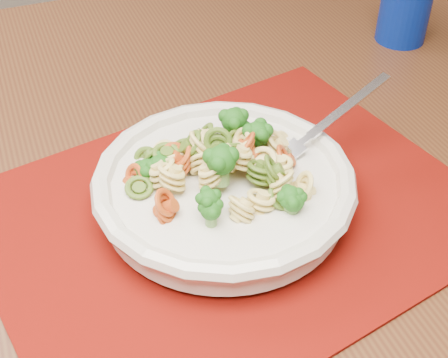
{
  "coord_description": "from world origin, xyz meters",
  "views": [
    {
      "loc": [
        0.25,
        -0.42,
        1.22
      ],
      "look_at": [
        0.27,
        0.04,
        0.82
      ],
      "focal_mm": 50.0,
      "sensor_mm": 36.0,
      "label": 1
    }
  ],
  "objects": [
    {
      "name": "placemat",
      "position": [
        0.28,
        0.04,
        0.78
      ],
      "size": [
        0.6,
        0.56,
        0.0
      ],
      "primitive_type": "cube",
      "rotation": [
        0.0,
        0.0,
        0.52
      ],
      "color": "#610804",
      "rests_on": "dining_table"
    },
    {
      "name": "pasta_broccoli_heap",
      "position": [
        0.27,
        0.04,
        0.83
      ],
      "size": [
        0.22,
        0.22,
        0.06
      ],
      "primitive_type": null,
      "color": "#E9D173",
      "rests_on": "pasta_bowl"
    },
    {
      "name": "pasta_bowl",
      "position": [
        0.27,
        0.04,
        0.81
      ],
      "size": [
        0.26,
        0.26,
        0.05
      ],
      "color": "beige",
      "rests_on": "placemat"
    },
    {
      "name": "tumbler",
      "position": [
        0.55,
        0.39,
        0.82
      ],
      "size": [
        0.07,
        0.07,
        0.09
      ],
      "primitive_type": "cylinder",
      "color": "navy",
      "rests_on": "dining_table"
    },
    {
      "name": "dining_table",
      "position": [
        0.25,
        0.18,
        0.66
      ],
      "size": [
        1.53,
        1.23,
        0.78
      ],
      "rotation": [
        0.0,
        0.0,
        0.32
      ],
      "color": "#472914",
      "rests_on": "ground"
    },
    {
      "name": "fork",
      "position": [
        0.35,
        0.08,
        0.83
      ],
      "size": [
        0.17,
        0.11,
        0.08
      ],
      "primitive_type": null,
      "rotation": [
        0.0,
        -0.35,
        0.54
      ],
      "color": "silver",
      "rests_on": "pasta_bowl"
    }
  ]
}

